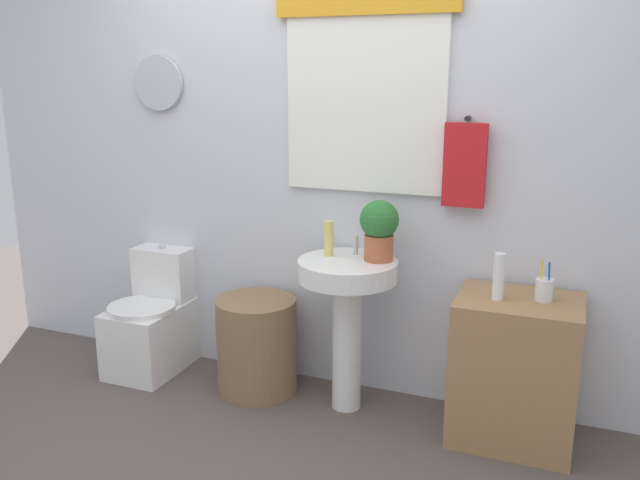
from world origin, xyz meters
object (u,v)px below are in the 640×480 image
laundry_hamper (257,345)px  soap_bottle (329,238)px  potted_plant (379,227)px  toothbrush_cup (544,289)px  pedestal_sink (347,299)px  lotion_bottle (499,276)px  wooden_cabinet (515,370)px  toilet (153,323)px

laundry_hamper → soap_bottle: soap_bottle is taller
potted_plant → toothbrush_cup: potted_plant is taller
laundry_hamper → potted_plant: bearing=5.2°
soap_bottle → toothbrush_cup: (1.05, -0.03, -0.13)m
laundry_hamper → toothbrush_cup: (1.44, 0.02, 0.49)m
laundry_hamper → pedestal_sink: bearing=0.0°
laundry_hamper → lotion_bottle: lotion_bottle is taller
potted_plant → wooden_cabinet: bearing=-5.0°
soap_bottle → potted_plant: bearing=2.2°
pedestal_sink → soap_bottle: soap_bottle is taller
potted_plant → soap_bottle: bearing=-177.8°
toilet → lotion_bottle: 2.02m
wooden_cabinet → potted_plant: 0.92m
lotion_bottle → toothbrush_cup: bearing=17.1°
toilet → potted_plant: bearing=1.2°
laundry_hamper → pedestal_sink: size_ratio=0.66×
pedestal_sink → lotion_bottle: 0.77m
toilet → wooden_cabinet: (2.04, -0.03, 0.08)m
wooden_cabinet → potted_plant: size_ratio=2.31×
laundry_hamper → toothbrush_cup: toothbrush_cup is taller
potted_plant → toothbrush_cup: bearing=-2.9°
toilet → wooden_cabinet: bearing=-0.9°
wooden_cabinet → pedestal_sink: bearing=180.0°
pedestal_sink → soap_bottle: bearing=157.4°
laundry_hamper → wooden_cabinet: 1.35m
wooden_cabinet → laundry_hamper: bearing=180.0°
toilet → pedestal_sink: 1.25m
toilet → potted_plant: 1.52m
pedestal_sink → toothbrush_cup: size_ratio=4.29×
soap_bottle → potted_plant: size_ratio=0.60×
laundry_hamper → toothbrush_cup: size_ratio=2.81×
toilet → potted_plant: potted_plant is taller
toilet → pedestal_sink: bearing=-1.5°
soap_bottle → toothbrush_cup: 1.06m
toilet → lotion_bottle: lotion_bottle is taller
toilet → laundry_hamper: 0.70m
laundry_hamper → lotion_bottle: 1.36m
lotion_bottle → toothbrush_cup: (0.20, 0.06, -0.06)m
laundry_hamper → pedestal_sink: (0.52, 0.00, 0.33)m
potted_plant → toothbrush_cup: (0.79, -0.04, -0.21)m
toilet → soap_bottle: 1.25m
wooden_cabinet → potted_plant: potted_plant is taller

